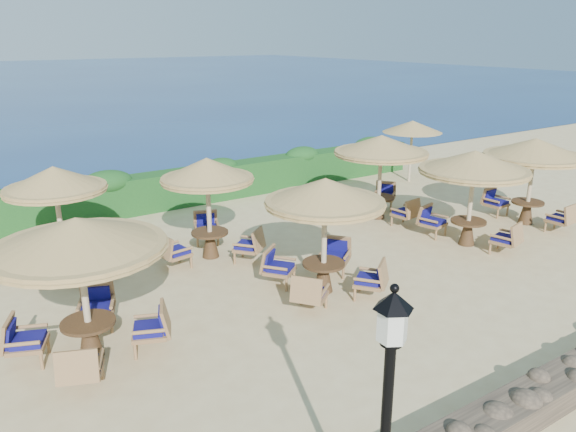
{
  "coord_description": "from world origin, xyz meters",
  "views": [
    {
      "loc": [
        -8.24,
        -10.18,
        5.58
      ],
      "look_at": [
        -0.93,
        0.78,
        1.3
      ],
      "focal_mm": 35.0,
      "sensor_mm": 36.0,
      "label": 1
    }
  ],
  "objects": [
    {
      "name": "cafe_set_6",
      "position": [
        7.0,
        -0.56,
        2.04
      ],
      "size": [
        2.97,
        2.97,
        2.65
      ],
      "color": "#C8B28D",
      "rests_on": "ground"
    },
    {
      "name": "cafe_set_1",
      "position": [
        -1.12,
        -0.95,
        1.79
      ],
      "size": [
        2.66,
        2.66,
        2.65
      ],
      "color": "#C8B28D",
      "rests_on": "ground"
    },
    {
      "name": "hedge",
      "position": [
        0.0,
        7.2,
        0.6
      ],
      "size": [
        18.0,
        0.9,
        1.2
      ],
      "primitive_type": "cube",
      "color": "#154219",
      "rests_on": "ground"
    },
    {
      "name": "cafe_set_3",
      "position": [
        -5.73,
        3.47,
        1.8
      ],
      "size": [
        2.69,
        2.67,
        2.65
      ],
      "color": "#C8B28D",
      "rests_on": "ground"
    },
    {
      "name": "cafe_set_0",
      "position": [
        -6.26,
        -0.78,
        1.88
      ],
      "size": [
        3.03,
        3.03,
        2.65
      ],
      "color": "#C8B28D",
      "rests_on": "ground"
    },
    {
      "name": "extra_parasol",
      "position": [
        7.8,
        5.2,
        2.17
      ],
      "size": [
        2.3,
        2.3,
        2.41
      ],
      "color": "#C8B28D",
      "rests_on": "ground"
    },
    {
      "name": "cafe_set_2",
      "position": [
        4.0,
        -0.77,
        2.04
      ],
      "size": [
        2.94,
        2.94,
        2.65
      ],
      "color": "#C8B28D",
      "rests_on": "ground"
    },
    {
      "name": "cafe_set_4",
      "position": [
        -2.33,
        2.35,
        1.79
      ],
      "size": [
        2.62,
        2.74,
        2.65
      ],
      "color": "#C8B28D",
      "rests_on": "ground"
    },
    {
      "name": "cafe_set_5",
      "position": [
        3.56,
        2.37,
        1.94
      ],
      "size": [
        2.92,
        2.92,
        2.65
      ],
      "color": "#C8B28D",
      "rests_on": "ground"
    },
    {
      "name": "stone_wall",
      "position": [
        0.0,
        -6.2,
        0.22
      ],
      "size": [
        15.0,
        0.65,
        0.44
      ],
      "primitive_type": "cube",
      "color": "brown",
      "rests_on": "ground"
    },
    {
      "name": "ground",
      "position": [
        0.0,
        0.0,
        0.0
      ],
      "size": [
        120.0,
        120.0,
        0.0
      ],
      "primitive_type": "plane",
      "color": "#D3BD86",
      "rests_on": "ground"
    }
  ]
}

